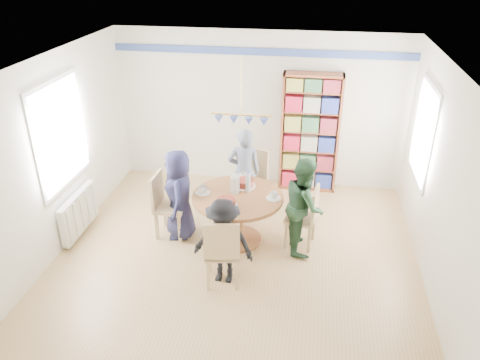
% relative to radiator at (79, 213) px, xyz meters
% --- Properties ---
extents(ground, '(5.00, 5.00, 0.00)m').
position_rel_radiator_xyz_m(ground, '(2.42, -0.30, -0.35)').
color(ground, tan).
extents(room_shell, '(5.00, 5.00, 5.00)m').
position_rel_radiator_xyz_m(room_shell, '(2.16, 0.57, 1.30)').
color(room_shell, white).
rests_on(room_shell, ground).
extents(radiator, '(0.12, 1.00, 0.60)m').
position_rel_radiator_xyz_m(radiator, '(0.00, 0.00, 0.00)').
color(radiator, silver).
rests_on(radiator, ground).
extents(dining_table, '(1.30, 1.30, 0.75)m').
position_rel_radiator_xyz_m(dining_table, '(2.37, 0.19, 0.21)').
color(dining_table, brown).
rests_on(dining_table, ground).
extents(chair_left, '(0.45, 0.45, 0.98)m').
position_rel_radiator_xyz_m(chair_left, '(1.29, 0.19, 0.19)').
color(chair_left, tan).
rests_on(chair_left, ground).
extents(chair_right, '(0.47, 0.47, 0.94)m').
position_rel_radiator_xyz_m(chair_right, '(3.35, 0.22, 0.16)').
color(chair_right, tan).
rests_on(chair_right, ground).
extents(chair_far, '(0.58, 0.58, 1.02)m').
position_rel_radiator_xyz_m(chair_far, '(2.44, 1.18, 0.21)').
color(chair_far, tan).
rests_on(chair_far, ground).
extents(chair_near, '(0.51, 0.51, 0.99)m').
position_rel_radiator_xyz_m(chair_near, '(2.35, -0.84, 0.20)').
color(chair_near, tan).
rests_on(chair_near, ground).
extents(person_left, '(0.57, 0.75, 1.37)m').
position_rel_radiator_xyz_m(person_left, '(1.50, 0.20, 0.33)').
color(person_left, '#181936').
rests_on(person_left, ground).
extents(person_right, '(0.62, 0.75, 1.40)m').
position_rel_radiator_xyz_m(person_right, '(3.31, 0.16, 0.35)').
color(person_right, '#1B3721').
rests_on(person_right, ground).
extents(person_far, '(0.58, 0.45, 1.42)m').
position_rel_radiator_xyz_m(person_far, '(2.32, 1.05, 0.36)').
color(person_far, gray).
rests_on(person_far, ground).
extents(person_near, '(0.80, 0.49, 1.19)m').
position_rel_radiator_xyz_m(person_near, '(2.34, -0.74, 0.24)').
color(person_near, black).
rests_on(person_near, ground).
extents(bookshelf, '(0.98, 0.30, 2.07)m').
position_rel_radiator_xyz_m(bookshelf, '(3.31, 2.04, 0.67)').
color(bookshelf, brown).
rests_on(bookshelf, ground).
extents(tableware, '(1.23, 1.23, 0.32)m').
position_rel_radiator_xyz_m(tableware, '(2.34, 0.22, 0.47)').
color(tableware, white).
rests_on(tableware, dining_table).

